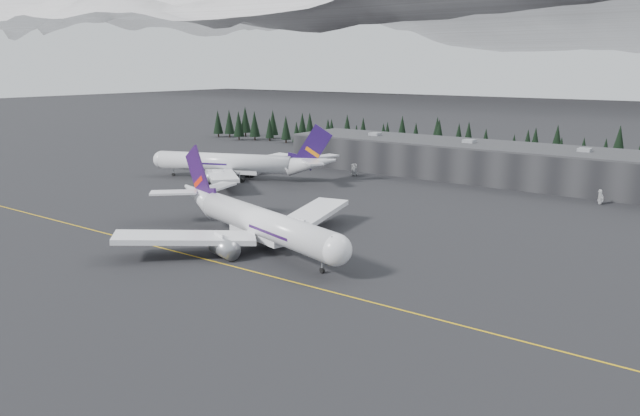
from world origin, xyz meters
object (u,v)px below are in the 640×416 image
Objects in this scene: jet_parked at (241,164)px; gse_vehicle_a at (354,174)px; gse_vehicle_b at (600,202)px; terminal at (495,162)px; jet_main at (252,220)px.

gse_vehicle_a is (28.52, 30.59, -5.17)m from jet_parked.
gse_vehicle_b is (113.75, 33.28, -5.05)m from jet_parked.
terminal is 34.56× the size of gse_vehicle_a.
jet_parked is 118.63m from gse_vehicle_b.
terminal is 2.37× the size of jet_parked.
jet_main is at bearing 114.21° from jet_parked.
jet_main is 14.48× the size of gse_vehicle_a.
jet_parked reaches higher than gse_vehicle_a.
jet_main is 83.28m from jet_parked.
gse_vehicle_b is at bearing 75.55° from jet_main.
jet_parked is at bearing -143.72° from terminal.
jet_parked is 14.60× the size of gse_vehicle_a.
gse_vehicle_a is at bearing 125.27° from jet_main.
jet_main is 14.96× the size of gse_vehicle_b.
terminal is at bearing 0.78° from gse_vehicle_a.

